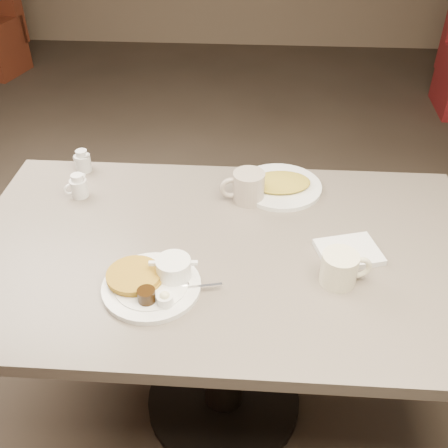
# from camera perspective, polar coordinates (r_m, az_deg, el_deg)

# --- Properties ---
(room) EXTENTS (7.04, 8.04, 2.84)m
(room) POSITION_cam_1_polar(r_m,az_deg,el_deg) (1.21, -0.07, 21.70)
(room) COLOR #4C3F33
(room) RESTS_ON ground
(diner_table) EXTENTS (1.50, 0.90, 0.75)m
(diner_table) POSITION_cam_1_polar(r_m,az_deg,el_deg) (1.64, -0.05, -7.11)
(diner_table) COLOR slate
(diner_table) RESTS_ON ground
(main_plate) EXTENTS (0.33, 0.28, 0.07)m
(main_plate) POSITION_cam_1_polar(r_m,az_deg,el_deg) (1.40, -7.64, -6.05)
(main_plate) COLOR white
(main_plate) RESTS_ON diner_table
(coffee_mug_near) EXTENTS (0.14, 0.11, 0.09)m
(coffee_mug_near) POSITION_cam_1_polar(r_m,az_deg,el_deg) (1.42, 12.48, -4.68)
(coffee_mug_near) COLOR #FAF5CF
(coffee_mug_near) RESTS_ON diner_table
(napkin) EXTENTS (0.20, 0.18, 0.02)m
(napkin) POSITION_cam_1_polar(r_m,az_deg,el_deg) (1.54, 13.32, -2.97)
(napkin) COLOR white
(napkin) RESTS_ON diner_table
(coffee_mug_far) EXTENTS (0.15, 0.12, 0.10)m
(coffee_mug_far) POSITION_cam_1_polar(r_m,az_deg,el_deg) (1.69, 2.53, 4.04)
(coffee_mug_far) COLOR #B2A595
(coffee_mug_far) RESTS_ON diner_table
(creamer_left) EXTENTS (0.08, 0.07, 0.08)m
(creamer_left) POSITION_cam_1_polar(r_m,az_deg,el_deg) (1.78, -15.45, 3.94)
(creamer_left) COLOR white
(creamer_left) RESTS_ON diner_table
(creamer_right) EXTENTS (0.08, 0.06, 0.08)m
(creamer_right) POSITION_cam_1_polar(r_m,az_deg,el_deg) (1.92, -15.02, 6.54)
(creamer_right) COLOR silver
(creamer_right) RESTS_ON diner_table
(hash_plate) EXTENTS (0.31, 0.31, 0.04)m
(hash_plate) POSITION_cam_1_polar(r_m,az_deg,el_deg) (1.78, 6.09, 4.20)
(hash_plate) COLOR white
(hash_plate) RESTS_ON diner_table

